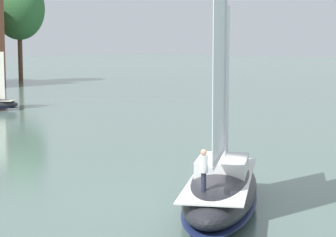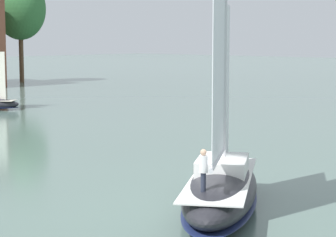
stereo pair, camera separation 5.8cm
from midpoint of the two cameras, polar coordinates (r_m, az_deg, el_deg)
ground_plane at (r=28.22m, az=4.56°, el=-8.03°), size 400.00×400.00×0.00m
tree_shore_left at (r=110.42m, az=-12.86°, el=9.30°), size 8.31×8.31×17.11m
sailboat_main at (r=27.96m, az=4.58°, el=-5.73°), size 10.75×8.15×14.76m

